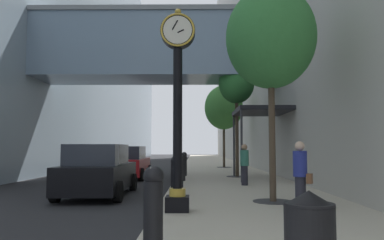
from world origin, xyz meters
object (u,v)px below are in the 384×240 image
Objects in this scene: bollard_fifth at (182,166)px; bollard_sixth at (184,163)px; bollard_third at (175,176)px; pedestrian_by_clock at (244,164)px; street_tree_near at (271,38)px; pedestrian_walking at (301,173)px; bollard_nearest at (153,208)px; car_red_near at (127,163)px; car_black_mid at (99,171)px; street_tree_mid_near at (236,84)px; street_tree_mid_far at (224,108)px; bollard_fourth at (180,170)px; street_clock at (178,98)px; trash_bin at (310,240)px.

bollard_sixth is at bearing 90.00° from bollard_fifth.
pedestrian_by_clock is at bearing 56.68° from bollard_third.
bollard_fifth is 7.99m from street_tree_near.
bollard_nearest is at bearing -128.33° from pedestrian_walking.
car_black_mid is (0.30, -6.88, 0.02)m from car_red_near.
street_tree_mid_near is (0.00, 8.80, 0.17)m from street_tree_near.
bollard_sixth is at bearing 3.85° from car_red_near.
street_tree_mid_far is at bearing 90.00° from street_tree_near.
car_black_mid is (-5.39, -6.58, -4.05)m from street_tree_mid_near.
street_tree_near is at bearing -90.00° from street_tree_mid_far.
bollard_fourth and bollard_fifth have the same top height.
street_clock reaches higher than car_red_near.
street_tree_mid_near is at bearing 76.10° from street_clock.
car_black_mid is at bearing -122.48° from bollard_fifth.
bollard_sixth is (0.00, 14.45, 0.00)m from bollard_nearest.
bollard_fourth is 0.75× the size of pedestrian_walking.
street_tree_mid_near is at bearing 62.76° from bollard_fourth.
bollard_nearest is 14.56m from car_red_near.
pedestrian_by_clock is (2.53, 0.96, 0.20)m from bollard_fourth.
street_tree_mid_near is 1.37× the size of car_red_near.
car_red_near is (-3.13, 10.63, -2.00)m from street_clock.
bollard_fifth is 4.01m from car_red_near.
bollard_sixth is 2.98m from car_red_near.
bollard_nearest is 0.75× the size of pedestrian_walking.
street_tree_mid_far is (2.72, 11.19, 3.81)m from bollard_fifth.
street_tree_near is (2.72, -3.51, 3.93)m from bollard_fourth.
bollard_sixth is at bearing 90.00° from bollard_nearest.
pedestrian_by_clock reaches higher than bollard_nearest.
bollard_sixth is (-0.16, 10.83, -2.03)m from street_clock.
bollard_fourth is 2.89m from bollard_fifth.
bollard_fifth is (0.00, 2.89, 0.00)m from bollard_fourth.
bollard_fourth is 0.29× the size of car_red_near.
street_tree_mid_near is at bearing 50.70° from car_black_mid.
bollard_third is 5.78m from bollard_fifth.
street_tree_near is 1.35× the size of car_black_mid.
trash_bin is (1.77, -15.77, -0.11)m from bollard_sixth.
bollard_third and bollard_fifth have the same top height.
street_clock is at bearing -85.69° from bollard_third.
bollard_sixth is at bearing 96.40° from trash_bin.
pedestrian_walking is 0.37× the size of car_black_mid.
street_clock is at bearing -73.58° from car_red_near.
pedestrian_by_clock reaches higher than car_black_mid.
bollard_sixth is 0.21× the size of street_tree_near.
car_red_near reaches higher than bollard_fifth.
bollard_fifth is at bearing 90.00° from bollard_nearest.
car_red_near reaches higher than bollard_fourth.
pedestrian_by_clock is at bearing 96.50° from pedestrian_walking.
bollard_third and bollard_fourth have the same top height.
car_red_near is 0.96× the size of car_black_mid.
trash_bin is (1.77, -1.31, -0.11)m from bollard_nearest.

